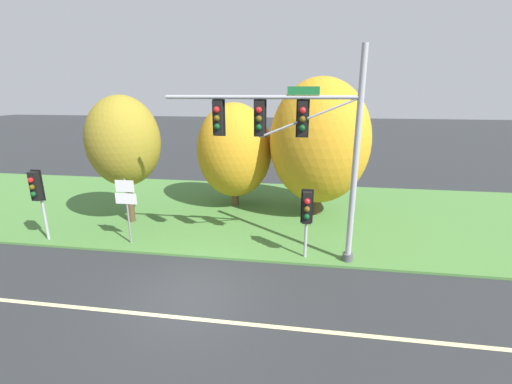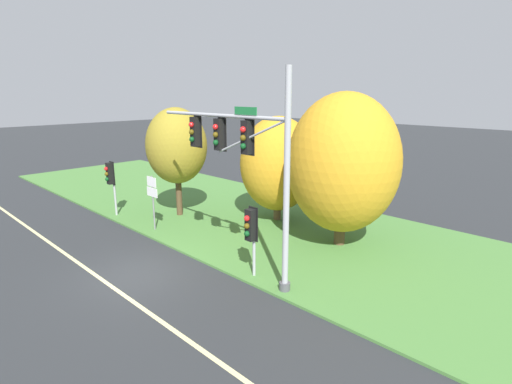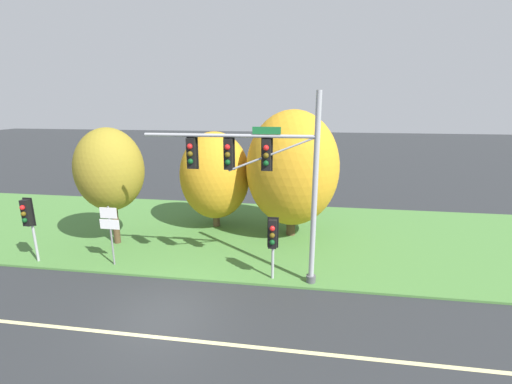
{
  "view_description": "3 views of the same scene",
  "coord_description": "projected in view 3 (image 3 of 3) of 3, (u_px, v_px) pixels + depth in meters",
  "views": [
    {
      "loc": [
        3.57,
        -9.37,
        6.38
      ],
      "look_at": [
        1.72,
        2.96,
        2.71
      ],
      "focal_mm": 24.0,
      "sensor_mm": 36.0,
      "label": 1
    },
    {
      "loc": [
        13.74,
        -7.15,
        7.08
      ],
      "look_at": [
        3.74,
        3.08,
        3.47
      ],
      "focal_mm": 28.0,
      "sensor_mm": 36.0,
      "label": 2
    },
    {
      "loc": [
        4.91,
        -10.25,
        7.46
      ],
      "look_at": [
        2.93,
        3.14,
        3.9
      ],
      "focal_mm": 24.0,
      "sensor_mm": 36.0,
      "label": 3
    }
  ],
  "objects": [
    {
      "name": "ground_plane",
      "position": [
        164.0,
        315.0,
        12.39
      ],
      "size": [
        160.0,
        160.0,
        0.0
      ],
      "primitive_type": "plane",
      "color": "#282B2D"
    },
    {
      "name": "lane_stripe",
      "position": [
        149.0,
        336.0,
        11.25
      ],
      "size": [
        36.0,
        0.16,
        0.01
      ],
      "primitive_type": "cube",
      "color": "beige",
      "rests_on": "ground"
    },
    {
      "name": "grass_verge",
      "position": [
        220.0,
        231.0,
        20.27
      ],
      "size": [
        48.0,
        11.5,
        0.1
      ],
      "primitive_type": "cube",
      "color": "#477A38",
      "rests_on": "ground"
    },
    {
      "name": "traffic_signal_mast",
      "position": [
        262.0,
        170.0,
        13.55
      ],
      "size": [
        7.11,
        0.49,
        7.8
      ],
      "color": "#9EA0A5",
      "rests_on": "grass_verge"
    },
    {
      "name": "pedestrian_signal_near_kerb",
      "position": [
        273.0,
        237.0,
        14.11
      ],
      "size": [
        0.46,
        0.55,
        2.79
      ],
      "color": "#9EA0A5",
      "rests_on": "grass_verge"
    },
    {
      "name": "pedestrian_signal_further_along",
      "position": [
        28.0,
        217.0,
        15.63
      ],
      "size": [
        0.46,
        0.55,
        3.16
      ],
      "color": "#9EA0A5",
      "rests_on": "grass_verge"
    },
    {
      "name": "route_sign_post",
      "position": [
        110.0,
        226.0,
        15.52
      ],
      "size": [
        0.93,
        0.08,
        2.85
      ],
      "color": "slate",
      "rests_on": "grass_verge"
    },
    {
      "name": "tree_nearest_road",
      "position": [
        110.0,
        170.0,
        17.5
      ],
      "size": [
        3.41,
        3.41,
        6.16
      ],
      "color": "#4C3823",
      "rests_on": "grass_verge"
    },
    {
      "name": "tree_left_of_mast",
      "position": [
        215.0,
        176.0,
        20.26
      ],
      "size": [
        4.13,
        4.13,
        5.74
      ],
      "color": "brown",
      "rests_on": "grass_verge"
    },
    {
      "name": "tree_behind_signpost",
      "position": [
        292.0,
        169.0,
        18.7
      ],
      "size": [
        5.05,
        5.05,
        7.01
      ],
      "color": "#4C3823",
      "rests_on": "grass_verge"
    }
  ]
}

